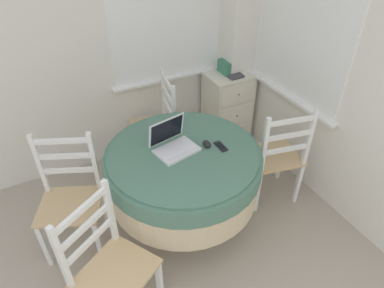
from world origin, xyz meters
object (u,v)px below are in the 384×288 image
(dining_chair_camera_near, at_px, (110,268))
(book_on_cabinet, at_px, (233,74))
(cell_phone, at_px, (221,146))
(dining_chair_near_right_window, at_px, (276,157))
(storage_box, at_px, (228,66))
(dining_chair_left_flank, at_px, (71,199))
(laptop, at_px, (173,143))
(computer_mouse, at_px, (207,144))
(corner_cabinet, at_px, (227,107))
(round_dining_table, at_px, (183,170))
(dining_chair_near_back_window, at_px, (157,126))

(dining_chair_camera_near, xyz_separation_m, book_on_cabinet, (1.71, 1.34, 0.32))
(cell_phone, xyz_separation_m, dining_chair_near_right_window, (0.57, 0.01, -0.32))
(storage_box, bearing_deg, dining_chair_left_flank, -157.48)
(laptop, relative_size, storage_box, 1.88)
(computer_mouse, distance_m, book_on_cabinet, 1.23)
(storage_box, xyz_separation_m, book_on_cabinet, (0.01, -0.09, -0.05))
(dining_chair_near_right_window, height_order, corner_cabinet, dining_chair_near_right_window)
(dining_chair_camera_near, distance_m, corner_cabinet, 2.20)
(cell_phone, height_order, dining_chair_left_flank, dining_chair_left_flank)
(storage_box, bearing_deg, dining_chair_camera_near, -140.06)
(laptop, xyz_separation_m, cell_phone, (0.31, -0.14, -0.04))
(dining_chair_near_right_window, xyz_separation_m, dining_chair_left_flank, (-1.64, 0.30, 0.00))
(round_dining_table, distance_m, cell_phone, 0.33)
(dining_chair_left_flank, height_order, storage_box, dining_chair_left_flank)
(laptop, xyz_separation_m, computer_mouse, (0.23, -0.09, -0.03))
(dining_chair_left_flank, xyz_separation_m, corner_cabinet, (1.79, 0.71, -0.07))
(computer_mouse, bearing_deg, dining_chair_near_right_window, -3.76)
(round_dining_table, bearing_deg, laptop, 125.50)
(round_dining_table, height_order, storage_box, storage_box)
(cell_phone, bearing_deg, computer_mouse, 147.74)
(dining_chair_left_flank, bearing_deg, computer_mouse, -14.64)
(book_on_cabinet, bearing_deg, round_dining_table, -138.20)
(dining_chair_near_back_window, bearing_deg, dining_chair_camera_near, -123.36)
(round_dining_table, relative_size, dining_chair_near_back_window, 1.19)
(round_dining_table, bearing_deg, storage_box, 44.64)
(corner_cabinet, xyz_separation_m, storage_box, (0.00, 0.04, 0.45))
(computer_mouse, relative_size, corner_cabinet, 0.11)
(corner_cabinet, bearing_deg, round_dining_table, -136.43)
(dining_chair_near_back_window, bearing_deg, dining_chair_near_right_window, -51.78)
(dining_chair_near_back_window, relative_size, corner_cabinet, 1.25)
(dining_chair_near_back_window, height_order, dining_chair_camera_near, same)
(storage_box, bearing_deg, laptop, -138.59)
(book_on_cabinet, bearing_deg, dining_chair_left_flank, -159.93)
(computer_mouse, bearing_deg, storage_box, 50.99)
(dining_chair_near_back_window, bearing_deg, corner_cabinet, 7.33)
(dining_chair_near_back_window, relative_size, dining_chair_camera_near, 1.00)
(dining_chair_near_right_window, distance_m, book_on_cabinet, 1.02)
(laptop, height_order, storage_box, laptop)
(round_dining_table, distance_m, laptop, 0.23)
(cell_phone, distance_m, dining_chair_near_right_window, 0.65)
(cell_phone, bearing_deg, storage_box, 55.55)
(laptop, xyz_separation_m, book_on_cabinet, (1.05, 0.83, -0.04))
(dining_chair_near_back_window, distance_m, dining_chair_near_right_window, 1.14)
(round_dining_table, height_order, computer_mouse, computer_mouse)
(laptop, distance_m, dining_chair_near_back_window, 0.87)
(round_dining_table, bearing_deg, book_on_cabinet, 41.80)
(laptop, xyz_separation_m, dining_chair_near_right_window, (0.88, -0.13, -0.37))
(dining_chair_left_flank, xyz_separation_m, book_on_cabinet, (1.80, 0.66, 0.32))
(cell_phone, distance_m, corner_cabinet, 1.31)
(dining_chair_near_back_window, distance_m, dining_chair_left_flank, 1.10)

